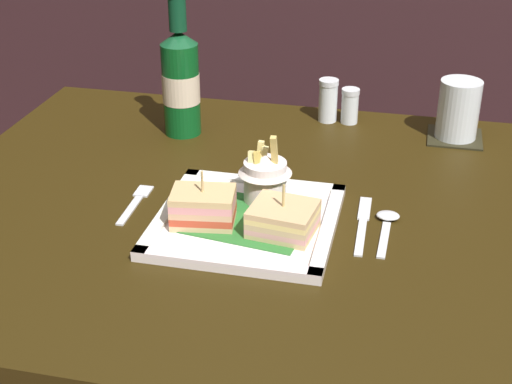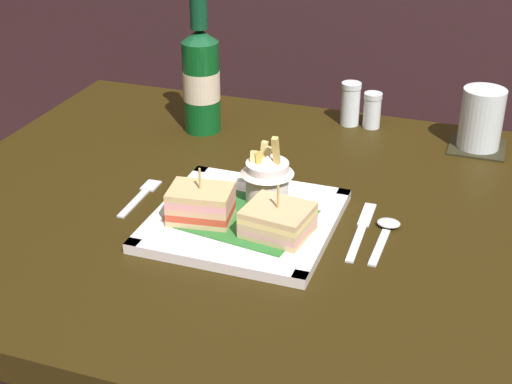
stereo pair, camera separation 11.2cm
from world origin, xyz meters
The scene contains 13 objects.
dining_table centered at (0.00, 0.00, 0.68)m, with size 1.10×0.87×0.78m.
square_plate centered at (-0.01, -0.07, 0.78)m, with size 0.26×0.26×0.02m.
sandwich_half_left centered at (-0.07, -0.09, 0.81)m, with size 0.10×0.08×0.08m.
sandwich_half_right centered at (0.05, -0.09, 0.81)m, with size 0.10×0.09×0.08m.
fries_cup centered at (0.00, 0.00, 0.83)m, with size 0.08×0.08×0.11m.
beer_bottle centered at (-0.21, 0.25, 0.88)m, with size 0.07×0.07×0.27m.
drink_coaster centered at (0.29, 0.33, 0.78)m, with size 0.10×0.10×0.00m, color black.
water_glass centered at (0.29, 0.33, 0.83)m, with size 0.08×0.08×0.11m.
fork centered at (-0.20, -0.04, 0.78)m, with size 0.02×0.13×0.00m.
knife centered at (0.16, -0.02, 0.78)m, with size 0.02×0.17×0.00m.
spoon centered at (0.19, -0.02, 0.78)m, with size 0.03×0.13×0.01m.
salt_shaker centered at (0.05, 0.37, 0.81)m, with size 0.04×0.04×0.08m.
pepper_shaker centered at (0.09, 0.37, 0.81)m, with size 0.03×0.03×0.07m.
Camera 2 is at (0.32, -0.97, 1.34)m, focal length 52.14 mm.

